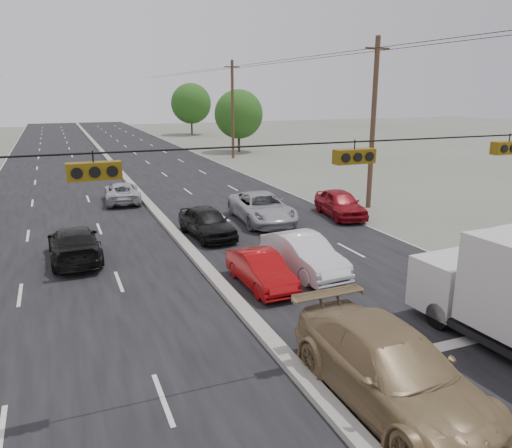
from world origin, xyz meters
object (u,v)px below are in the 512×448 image
object	(u,v)px
tree_right_mid	(239,114)
utility_pole_right_b	(373,123)
utility_pole_right_c	(233,109)
queue_car_a	(207,223)
tan_sedan	(391,370)
queue_car_c	(262,208)
oncoming_near	(74,244)
oncoming_far	(122,193)
queue_car_e	(340,204)
tree_right_far	(191,103)
queue_car_b	(304,255)
red_sedan	(261,270)

from	to	relation	value
tree_right_mid	utility_pole_right_b	bearing A→B (deg)	-94.76
utility_pole_right_c	queue_car_a	xyz separation A→B (m)	(-11.10, -27.53, -4.36)
tan_sedan	queue_car_c	size ratio (longest dim) A/B	1.07
tan_sedan	oncoming_near	size ratio (longest dim) A/B	1.21
utility_pole_right_b	oncoming_far	bearing A→B (deg)	152.82
tree_right_mid	oncoming_far	bearing A→B (deg)	-125.65
utility_pole_right_b	queue_car_e	xyz separation A→B (m)	(-2.90, -1.43, -4.35)
tree_right_mid	queue_car_a	xyz separation A→B (m)	(-13.60, -32.53, -3.59)
utility_pole_right_c	tree_right_far	distance (m)	30.20
tree_right_mid	queue_car_e	world-z (taller)	tree_right_mid
queue_car_b	queue_car_e	bearing A→B (deg)	45.52
utility_pole_right_b	oncoming_far	distance (m)	16.25
utility_pole_right_b	tan_sedan	world-z (taller)	utility_pole_right_b
tan_sedan	queue_car_b	distance (m)	8.62
queue_car_a	utility_pole_right_b	bearing A→B (deg)	7.19
tan_sedan	queue_car_a	xyz separation A→B (m)	(0.00, 14.55, -0.13)
utility_pole_right_c	queue_car_c	size ratio (longest dim) A/B	1.78
utility_pole_right_b	queue_car_b	bearing A→B (deg)	-135.88
queue_car_c	queue_car_e	size ratio (longest dim) A/B	1.26
utility_pole_right_b	queue_car_e	size ratio (longest dim) A/B	2.24
tree_right_mid	queue_car_e	bearing A→B (deg)	-99.75
utility_pole_right_b	queue_car_a	world-z (taller)	utility_pole_right_b
queue_car_e	queue_car_a	bearing A→B (deg)	-164.40
utility_pole_right_c	queue_car_e	bearing A→B (deg)	-96.26
utility_pole_right_b	tree_right_far	world-z (taller)	utility_pole_right_b
tree_right_mid	oncoming_near	bearing A→B (deg)	-120.37
queue_car_a	queue_car_e	size ratio (longest dim) A/B	0.98
utility_pole_right_b	queue_car_b	distance (m)	13.27
queue_car_c	red_sedan	bearing A→B (deg)	-109.51
tree_right_mid	tree_right_far	world-z (taller)	tree_right_far
tree_right_mid	tan_sedan	world-z (taller)	tree_right_mid
tree_right_mid	queue_car_a	bearing A→B (deg)	-112.69
queue_car_a	oncoming_near	distance (m)	6.31
queue_car_a	queue_car_b	bearing A→B (deg)	-76.93
utility_pole_right_c	tree_right_mid	bearing A→B (deg)	63.43
red_sedan	queue_car_c	world-z (taller)	queue_car_c
queue_car_c	oncoming_far	size ratio (longest dim) A/B	1.22
tree_right_far	utility_pole_right_b	bearing A→B (deg)	-93.64
queue_car_b	queue_car_c	size ratio (longest dim) A/B	0.81
queue_car_b	queue_car_c	distance (m)	8.05
tan_sedan	red_sedan	world-z (taller)	tan_sedan
red_sedan	tan_sedan	bearing A→B (deg)	-91.62
tree_right_mid	queue_car_b	world-z (taller)	tree_right_mid
oncoming_far	oncoming_near	bearing A→B (deg)	77.19
tree_right_mid	oncoming_far	xyz separation A→B (m)	(-16.40, -22.86, -3.70)
red_sedan	utility_pole_right_c	bearing A→B (deg)	70.51
utility_pole_right_b	oncoming_near	bearing A→B (deg)	-167.73
queue_car_b	oncoming_near	bearing A→B (deg)	144.48
utility_pole_right_c	queue_car_b	distance (m)	35.18
utility_pole_right_c	tan_sedan	xyz separation A→B (m)	(-11.10, -42.08, -4.23)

